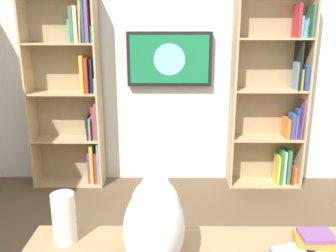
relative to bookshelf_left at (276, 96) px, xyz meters
The scene contains 7 objects.
wall_back 1.25m from the bookshelf_left, ahead, with size 4.52×0.06×2.70m, color silver.
bookshelf_left is the anchor object (origin of this frame).
bookshelf_right 2.22m from the bookshelf_left, ahead, with size 0.78×0.28×2.13m.
wall_mounted_tv 1.24m from the bookshelf_left, ahead, with size 0.92×0.07×0.59m.
cat 2.70m from the bookshelf_left, 62.90° to the left, with size 0.29×0.60×0.36m.
paper_towel_roll 2.84m from the bookshelf_left, 54.15° to the left, with size 0.11×0.11×0.25m, color white.
desk_book_stack 2.40m from the bookshelf_left, 78.49° to the left, with size 0.20×0.16×0.07m.
Camera 1 is at (-0.04, 1.70, 1.72)m, focal length 37.12 mm.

